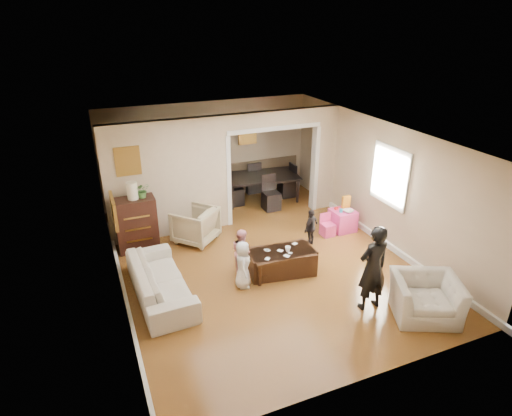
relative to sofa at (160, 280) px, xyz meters
name	(u,v)px	position (x,y,z in m)	size (l,w,h in m)	color
floor	(260,258)	(2.11, 0.50, -0.31)	(7.00, 7.00, 0.00)	olive
partition_left	(169,180)	(0.73, 2.30, 0.99)	(2.75, 0.18, 2.60)	beige
partition_right	(323,159)	(4.58, 2.30, 0.99)	(0.55, 0.18, 2.60)	beige
partition_header	(274,118)	(3.21, 2.30, 2.11)	(2.22, 0.18, 0.35)	beige
window_pane	(390,176)	(4.84, 0.10, 1.24)	(0.03, 0.95, 1.10)	white
framed_art_partition	(128,161)	(-0.09, 2.20, 1.54)	(0.45, 0.03, 0.55)	brown
framed_art_sofa_wall	(114,211)	(-0.60, -0.10, 1.49)	(0.03, 0.55, 0.40)	brown
framed_art_alcove	(247,133)	(3.21, 3.94, 1.39)	(0.45, 0.03, 0.55)	brown
sofa	(160,280)	(0.00, 0.00, 0.00)	(2.14, 0.84, 0.63)	beige
armchair_back	(195,225)	(1.11, 1.74, 0.07)	(0.82, 0.85, 0.77)	tan
armchair_front	(425,298)	(3.91, -2.21, 0.02)	(1.04, 0.91, 0.68)	beige
dresser	(136,224)	(-0.11, 1.88, 0.26)	(0.83, 0.47, 1.14)	black
table_lamp	(132,191)	(-0.11, 1.88, 1.01)	(0.22, 0.22, 0.36)	#F5ECC8
potted_plant	(142,190)	(0.09, 1.88, 0.99)	(0.29, 0.25, 0.32)	#417232
coffee_table	(282,262)	(2.29, -0.14, -0.08)	(1.24, 0.62, 0.47)	#391F12
coffee_cup	(288,249)	(2.39, -0.19, 0.20)	(0.11, 0.11, 0.10)	white
play_table	(343,220)	(4.38, 0.95, -0.07)	(0.51, 0.51, 0.49)	#FF439F
cereal_box	(346,202)	(4.50, 1.05, 0.33)	(0.20, 0.07, 0.30)	yellow
cyan_cup	(341,210)	(4.28, 0.90, 0.22)	(0.08, 0.08, 0.08)	teal
toy_block	(336,208)	(4.26, 1.07, 0.20)	(0.08, 0.06, 0.05)	red
play_bowl	(348,211)	(4.43, 0.83, 0.20)	(0.23, 0.23, 0.06)	silver
dining_table	(261,188)	(3.34, 3.29, 0.03)	(1.96, 1.09, 0.69)	black
adult_person	(373,268)	(3.20, -1.68, 0.45)	(0.56, 0.37, 1.53)	black
child_kneel_a	(243,265)	(1.44, -0.29, 0.14)	(0.44, 0.29, 0.91)	silver
child_kneel_b	(242,251)	(1.59, 0.16, 0.14)	(0.44, 0.35, 0.91)	pink
child_toddler	(311,227)	(3.34, 0.61, 0.11)	(0.49, 0.20, 0.84)	black
craft_papers	(279,252)	(2.24, -0.14, 0.16)	(0.85, 0.48, 0.00)	white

